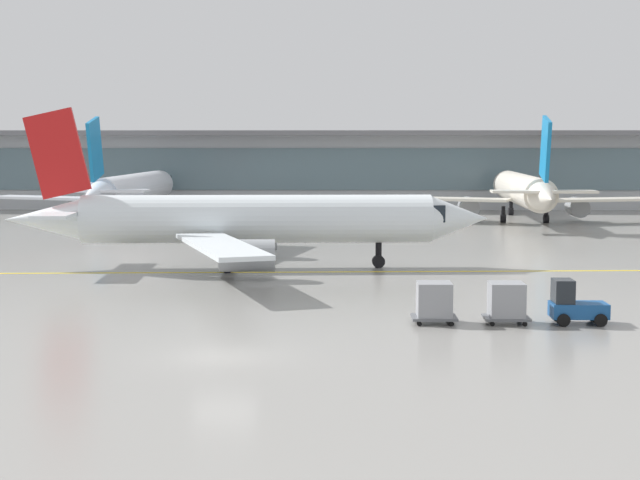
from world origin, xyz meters
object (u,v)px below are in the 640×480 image
gate_airplane_2 (523,191)px  cargo_dolly_lead (506,301)px  gate_airplane_1 (133,190)px  cargo_dolly_trailing (434,301)px  taxiing_regional_jet (251,221)px  baggage_tug (574,305)px

gate_airplane_2 → cargo_dolly_lead: (-11.64, -56.23, -2.17)m
gate_airplane_1 → cargo_dolly_trailing: size_ratio=15.31×
cargo_dolly_lead → cargo_dolly_trailing: size_ratio=1.00×
taxiing_regional_jet → baggage_tug: bearing=-51.8°
taxiing_regional_jet → cargo_dolly_trailing: (10.20, -19.31, -2.15)m
gate_airplane_2 → taxiing_regional_jet: gate_airplane_2 is taller
gate_airplane_2 → cargo_dolly_trailing: (-15.01, -56.21, -2.17)m
taxiing_regional_jet → cargo_dolly_lead: taxiing_regional_jet is taller
gate_airplane_1 → taxiing_regional_jet: (15.79, -38.05, -0.00)m
gate_airplane_1 → cargo_dolly_lead: size_ratio=15.31×
taxiing_regional_jet → gate_airplane_1: bearing=109.9°
gate_airplane_1 → gate_airplane_2: (41.01, -1.14, 0.02)m
taxiing_regional_jet → cargo_dolly_lead: size_ratio=15.29×
gate_airplane_2 → cargo_dolly_lead: gate_airplane_2 is taller
cargo_dolly_lead → gate_airplane_1: bearing=117.4°
gate_airplane_2 → cargo_dolly_trailing: bearing=167.4°
gate_airplane_2 → cargo_dolly_lead: size_ratio=15.39×
gate_airplane_1 → cargo_dolly_lead: gate_airplane_1 is taller
gate_airplane_1 → cargo_dolly_trailing: (25.99, -57.36, -2.15)m
gate_airplane_1 → cargo_dolly_trailing: bearing=-152.1°
baggage_tug → gate_airplane_2: bearing=81.7°
gate_airplane_2 → gate_airplane_1: bearing=90.8°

